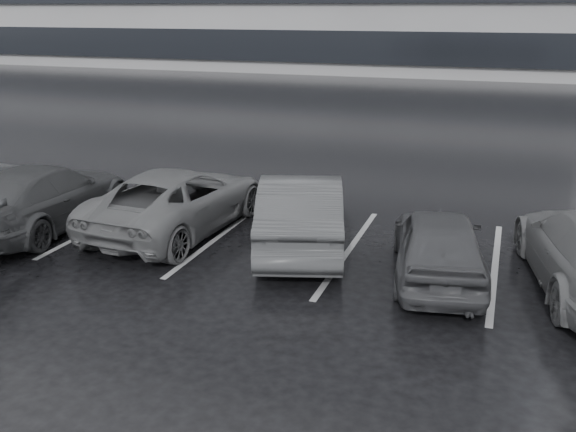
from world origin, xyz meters
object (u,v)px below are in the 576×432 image
Objects in this scene: car_west_c at (44,196)px; car_west_b at (178,199)px; car_west_a at (301,211)px; car_main at (438,244)px.

car_west_b is at bearing -167.01° from car_west_c.
car_west_a is 0.94× the size of car_west_c.
car_west_b is at bearing -18.57° from car_main.
car_west_b is (-2.83, 0.10, -0.07)m from car_west_a.
car_main is 2.90m from car_west_a.
car_west_c is at bearing -10.30° from car_main.
car_main is 0.79× the size of car_west_c.
car_main is at bearing 176.95° from car_west_c.
car_west_a reaches higher than car_west_b.
car_west_b is at bearing -18.76° from car_west_a.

